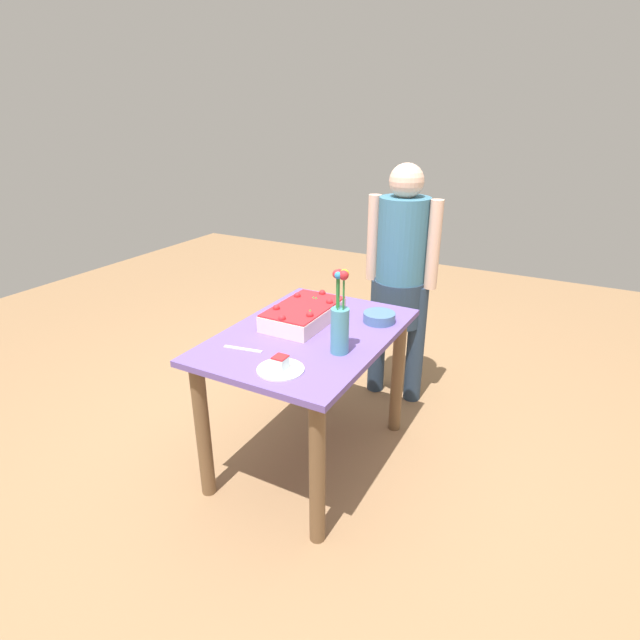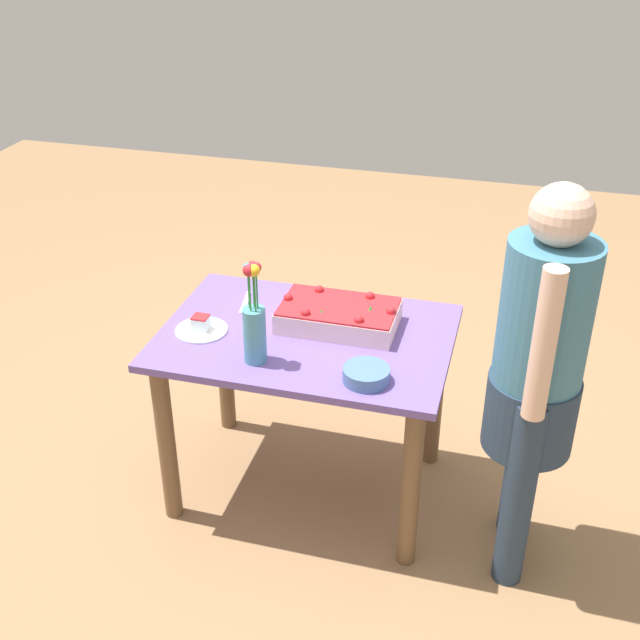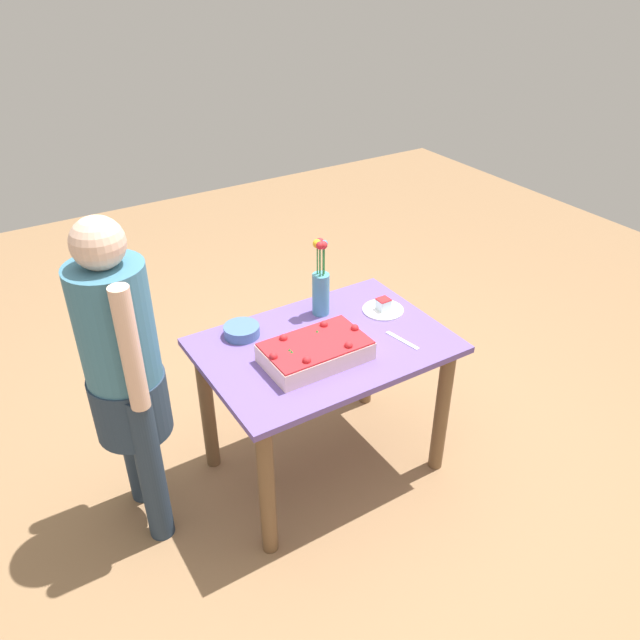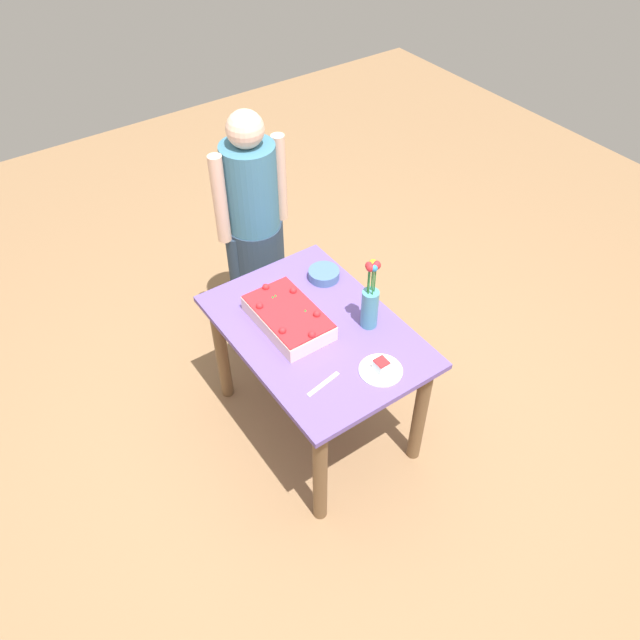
{
  "view_description": "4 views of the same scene",
  "coord_description": "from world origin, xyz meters",
  "px_view_note": "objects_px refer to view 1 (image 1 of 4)",
  "views": [
    {
      "loc": [
        1.94,
        1.12,
        1.76
      ],
      "look_at": [
        -0.12,
        -0.0,
        0.77
      ],
      "focal_mm": 28.0,
      "sensor_mm": 36.0,
      "label": 1
    },
    {
      "loc": [
        -0.74,
        2.52,
        2.31
      ],
      "look_at": [
        -0.06,
        0.01,
        0.83
      ],
      "focal_mm": 45.0,
      "sensor_mm": 36.0,
      "label": 2
    },
    {
      "loc": [
        -1.25,
        -1.96,
        2.32
      ],
      "look_at": [
        -0.01,
        0.02,
        0.86
      ],
      "focal_mm": 35.0,
      "sensor_mm": 36.0,
      "label": 3
    },
    {
      "loc": [
        1.77,
        -1.21,
        2.89
      ],
      "look_at": [
        0.01,
        0.02,
        0.81
      ],
      "focal_mm": 35.0,
      "sensor_mm": 36.0,
      "label": 4
    }
  ],
  "objects_px": {
    "person_standing": "(401,272)",
    "cake_knife": "(243,349)",
    "flower_vase": "(340,321)",
    "fruit_bowl": "(379,317)",
    "serving_plate_with_slice": "(280,367)",
    "sheet_cake": "(304,314)"
  },
  "relations": [
    {
      "from": "serving_plate_with_slice",
      "to": "fruit_bowl",
      "type": "relative_size",
      "value": 1.22
    },
    {
      "from": "serving_plate_with_slice",
      "to": "fruit_bowl",
      "type": "distance_m",
      "value": 0.7
    },
    {
      "from": "cake_knife",
      "to": "fruit_bowl",
      "type": "xyz_separation_m",
      "value": [
        -0.6,
        0.42,
        0.02
      ]
    },
    {
      "from": "cake_knife",
      "to": "person_standing",
      "type": "xyz_separation_m",
      "value": [
        -1.16,
        0.33,
        0.1
      ]
    },
    {
      "from": "serving_plate_with_slice",
      "to": "fruit_bowl",
      "type": "bearing_deg",
      "value": 166.37
    },
    {
      "from": "cake_knife",
      "to": "flower_vase",
      "type": "height_order",
      "value": "flower_vase"
    },
    {
      "from": "sheet_cake",
      "to": "person_standing",
      "type": "relative_size",
      "value": 0.3
    },
    {
      "from": "person_standing",
      "to": "fruit_bowl",
      "type": "bearing_deg",
      "value": 9.46
    },
    {
      "from": "sheet_cake",
      "to": "flower_vase",
      "type": "distance_m",
      "value": 0.41
    },
    {
      "from": "fruit_bowl",
      "to": "flower_vase",
      "type": "bearing_deg",
      "value": -3.25
    },
    {
      "from": "flower_vase",
      "to": "fruit_bowl",
      "type": "relative_size",
      "value": 2.37
    },
    {
      "from": "cake_knife",
      "to": "fruit_bowl",
      "type": "bearing_deg",
      "value": 44.75
    },
    {
      "from": "sheet_cake",
      "to": "serving_plate_with_slice",
      "type": "xyz_separation_m",
      "value": [
        0.5,
        0.18,
        -0.03
      ]
    },
    {
      "from": "fruit_bowl",
      "to": "person_standing",
      "type": "xyz_separation_m",
      "value": [
        -0.56,
        -0.09,
        0.08
      ]
    },
    {
      "from": "serving_plate_with_slice",
      "to": "cake_knife",
      "type": "height_order",
      "value": "serving_plate_with_slice"
    },
    {
      "from": "cake_knife",
      "to": "flower_vase",
      "type": "xyz_separation_m",
      "value": [
        -0.19,
        0.4,
        0.15
      ]
    },
    {
      "from": "serving_plate_with_slice",
      "to": "person_standing",
      "type": "distance_m",
      "value": 1.25
    },
    {
      "from": "serving_plate_with_slice",
      "to": "person_standing",
      "type": "relative_size",
      "value": 0.14
    },
    {
      "from": "cake_knife",
      "to": "person_standing",
      "type": "height_order",
      "value": "person_standing"
    },
    {
      "from": "person_standing",
      "to": "cake_knife",
      "type": "bearing_deg",
      "value": -15.93
    },
    {
      "from": "cake_knife",
      "to": "person_standing",
      "type": "bearing_deg",
      "value": 64.26
    },
    {
      "from": "serving_plate_with_slice",
      "to": "person_standing",
      "type": "bearing_deg",
      "value": 176.7
    }
  ]
}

